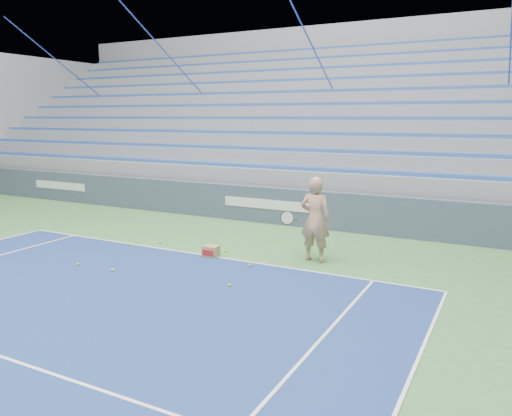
{
  "coord_description": "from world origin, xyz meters",
  "views": [
    {
      "loc": [
        6.43,
        2.44,
        3.22
      ],
      "look_at": [
        1.23,
        12.38,
        1.15
      ],
      "focal_mm": 35.0,
      "sensor_mm": 36.0,
      "label": 1
    }
  ],
  "objects": [
    {
      "name": "tennis_ball_2",
      "position": [
        -1.87,
        9.92,
        0.03
      ],
      "size": [
        0.07,
        0.07,
        0.07
      ],
      "primitive_type": "sphere",
      "color": "#B5CF2A",
      "rests_on": "ground"
    },
    {
      "name": "ball_box",
      "position": [
        0.32,
        11.87,
        0.13
      ],
      "size": [
        0.38,
        0.3,
        0.27
      ],
      "color": "#9F7B4D",
      "rests_on": "ground"
    },
    {
      "name": "tennis_ball_0",
      "position": [
        -2.05,
        11.76,
        0.03
      ],
      "size": [
        0.07,
        0.07,
        0.07
      ],
      "primitive_type": "sphere",
      "color": "#B5CF2A",
      "rests_on": "ground"
    },
    {
      "name": "tennis_ball_6",
      "position": [
        -0.91,
        9.96,
        0.03
      ],
      "size": [
        0.07,
        0.07,
        0.07
      ],
      "primitive_type": "sphere",
      "color": "#B5CF2A",
      "rests_on": "ground"
    },
    {
      "name": "bleachers",
      "position": [
        0.0,
        21.6,
        2.36
      ],
      "size": [
        31.0,
        9.15,
        7.3
      ],
      "color": "gray",
      "rests_on": "ground"
    },
    {
      "name": "tennis_ball_3",
      "position": [
        -1.51,
        12.31,
        0.03
      ],
      "size": [
        0.07,
        0.07,
        0.07
      ],
      "primitive_type": "sphere",
      "color": "#B5CF2A",
      "rests_on": "ground"
    },
    {
      "name": "tennis_ball_5",
      "position": [
        1.76,
        10.28,
        0.03
      ],
      "size": [
        0.07,
        0.07,
        0.07
      ],
      "primitive_type": "sphere",
      "color": "#B5CF2A",
      "rests_on": "ground"
    },
    {
      "name": "tennis_ball_4",
      "position": [
        0.4,
        12.38,
        0.03
      ],
      "size": [
        0.07,
        0.07,
        0.07
      ],
      "primitive_type": "sphere",
      "color": "#B5CF2A",
      "rests_on": "ground"
    },
    {
      "name": "sponsor_barrier",
      "position": [
        0.0,
        15.88,
        0.55
      ],
      "size": [
        30.0,
        0.32,
        1.1
      ],
      "color": "#3C485B",
      "rests_on": "ground"
    },
    {
      "name": "tennis_ball_1",
      "position": [
        1.49,
        11.59,
        0.03
      ],
      "size": [
        0.07,
        0.07,
        0.07
      ],
      "primitive_type": "sphere",
      "color": "#B5CF2A",
      "rests_on": "ground"
    },
    {
      "name": "tennis_player",
      "position": [
        2.57,
        12.67,
        0.96
      ],
      "size": [
        0.96,
        0.85,
        1.92
      ],
      "color": "tan",
      "rests_on": "ground"
    }
  ]
}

